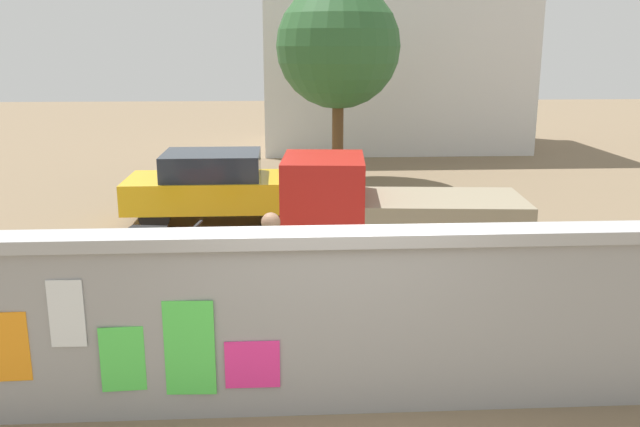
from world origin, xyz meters
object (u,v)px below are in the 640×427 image
(auto_rickshaw_truck, at_px, (389,219))
(bicycle_near, at_px, (105,333))
(person_walking, at_px, (272,266))
(motorcycle, at_px, (159,249))
(car_parked, at_px, (220,185))
(tree_roadside, at_px, (338,47))

(auto_rickshaw_truck, height_order, bicycle_near, auto_rickshaw_truck)
(auto_rickshaw_truck, height_order, person_walking, auto_rickshaw_truck)
(motorcycle, bearing_deg, car_parked, 79.77)
(tree_roadside, bearing_deg, auto_rickshaw_truck, -88.96)
(auto_rickshaw_truck, bearing_deg, motorcycle, 178.80)
(auto_rickshaw_truck, relative_size, tree_roadside, 0.74)
(auto_rickshaw_truck, distance_m, tree_roadside, 7.99)
(motorcycle, bearing_deg, person_walking, -54.90)
(car_parked, xyz_separation_m, motorcycle, (-0.63, -3.50, -0.27))
(bicycle_near, bearing_deg, tree_roadside, 71.48)
(bicycle_near, relative_size, tree_roadside, 0.34)
(auto_rickshaw_truck, height_order, motorcycle, auto_rickshaw_truck)
(motorcycle, bearing_deg, auto_rickshaw_truck, -1.20)
(bicycle_near, xyz_separation_m, person_walking, (1.85, 0.37, 0.62))
(bicycle_near, xyz_separation_m, tree_roadside, (3.46, 10.33, 3.06))
(car_parked, distance_m, bicycle_near, 6.38)
(car_parked, bearing_deg, person_walking, -79.55)
(car_parked, height_order, motorcycle, car_parked)
(auto_rickshaw_truck, distance_m, person_walking, 2.96)
(motorcycle, height_order, tree_roadside, tree_roadside)
(motorcycle, distance_m, person_walking, 3.05)
(bicycle_near, bearing_deg, motorcycle, 87.49)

